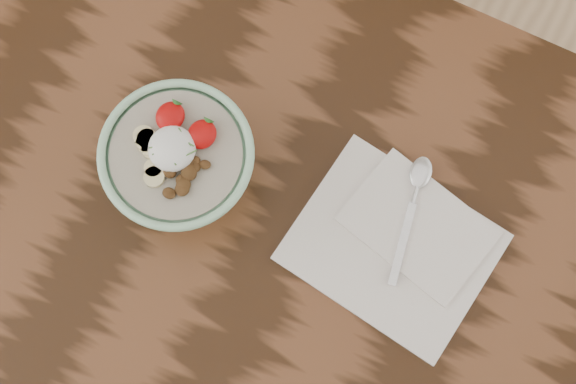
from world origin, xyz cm
name	(u,v)px	position (x,y,z in cm)	size (l,w,h in cm)	color
table	(131,220)	(0.00, 0.00, 65.70)	(160.00, 90.00, 75.00)	black
breakfast_bowl	(180,162)	(6.03, 7.69, 81.30)	(18.47, 18.47, 12.56)	#A2DAB1
napkin	(398,243)	(34.16, 11.25, 75.62)	(26.34, 22.79, 1.47)	white
spoon	(416,190)	(33.47, 18.13, 76.84)	(4.77, 17.04, 0.89)	silver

